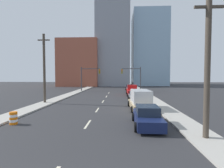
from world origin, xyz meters
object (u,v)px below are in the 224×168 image
Objects in this scene: sedan_navy at (147,117)px; box_truck_tan at (141,100)px; sedan_silver at (131,89)px; sedan_maroon at (129,87)px; traffic_signal_right at (135,75)px; utility_pole_left_mid at (44,68)px; utility_pole_right_near at (207,65)px; pickup_truck_red at (132,91)px; sedan_gray at (135,96)px; traffic_signal_left at (87,75)px; traffic_barrel at (13,118)px.

sedan_navy is 0.78× the size of box_truck_tan.
sedan_maroon is at bearing 87.74° from sedan_silver.
sedan_navy is 1.06× the size of sedan_silver.
traffic_signal_right is 22.83m from utility_pole_left_mid.
utility_pole_right_near reaches higher than pickup_truck_red.
sedan_navy reaches higher than sedan_gray.
traffic_signal_left is 11.24m from traffic_signal_right.
sedan_maroon is at bearing 99.82° from traffic_signal_right.
pickup_truck_red is (10.19, -7.80, -3.00)m from traffic_signal_left.
box_truck_tan is at bearing -65.36° from traffic_signal_left.
sedan_maroon is at bearing 90.19° from sedan_navy.
sedan_navy reaches higher than sedan_silver.
utility_pole_right_near reaches higher than sedan_gray.
sedan_maroon is (10.30, 5.41, -3.16)m from traffic_signal_left.
sedan_gray is 7.31m from pickup_truck_red.
sedan_silver is (0.21, 14.62, -0.01)m from sedan_gray.
pickup_truck_red is at bearing 87.28° from box_truck_tan.
box_truck_tan is 6.96m from sedan_gray.
utility_pole_left_mid reaches higher than utility_pole_right_near.
sedan_navy is at bearing -94.57° from box_truck_tan.
sedan_maroon is (0.11, 13.21, -0.17)m from pickup_truck_red.
sedan_gray reaches higher than sedan_silver.
utility_pole_left_mid is at bearing 101.24° from traffic_barrel.
utility_pole_left_mid is 1.98× the size of sedan_navy.
box_truck_tan is 1.32× the size of sedan_maroon.
sedan_silver is (10.58, 27.97, 0.16)m from traffic_barrel.
box_truck_tan is at bearing -90.40° from pickup_truck_red.
sedan_silver reaches higher than sedan_maroon.
sedan_maroon is at bearing 87.19° from box_truck_tan.
sedan_gray is (10.38, 13.35, 0.17)m from traffic_barrel.
traffic_barrel is 12.15m from box_truck_tan.
traffic_barrel is 0.16× the size of box_truck_tan.
pickup_truck_red is (12.39, 10.63, -3.93)m from utility_pole_left_mid.
utility_pole_left_mid reaches higher than pickup_truck_red.
pickup_truck_red is (10.40, 20.66, 0.31)m from traffic_barrel.
traffic_signal_left is 1.31× the size of sedan_gray.
traffic_signal_right is 3.30m from sedan_silver.
utility_pole_left_mid is 13.36m from box_truck_tan.
utility_pole_right_near is 16.60m from sedan_gray.
pickup_truck_red is at bearing 96.40° from utility_pole_right_near.
sedan_silver is 5.90m from sedan_maroon.
sedan_maroon is (12.50, 23.84, -4.10)m from utility_pole_left_mid.
utility_pole_left_mid is at bearing 161.16° from box_truck_tan.
pickup_truck_red is at bearing 40.64° from utility_pole_left_mid.
traffic_signal_left is 6.08× the size of traffic_barrel.
sedan_silver is at bearing 88.42° from pickup_truck_red.
utility_pole_right_near is at bearing -40.16° from utility_pole_left_mid.
traffic_signal_right is 22.26m from box_truck_tan.
sedan_silver is 0.97× the size of sedan_maroon.
sedan_gray is (0.05, 6.95, -0.36)m from box_truck_tan.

